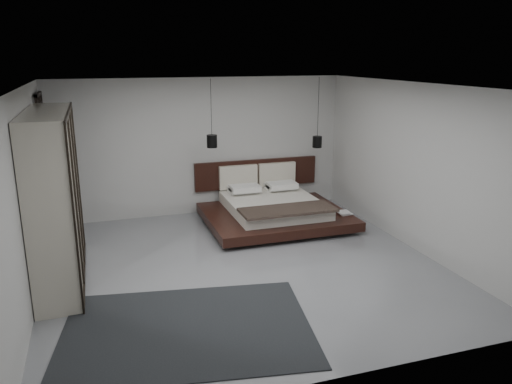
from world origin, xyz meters
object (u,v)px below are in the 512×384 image
object	(u,v)px
pendant_right	(317,142)
pendant_left	(212,141)
wardrobe	(55,198)
lattice_screen	(46,167)
rug	(187,329)
bed	(273,208)

from	to	relation	value
pendant_right	pendant_left	bearing A→B (deg)	-180.00
wardrobe	pendant_right	bearing A→B (deg)	20.74
lattice_screen	rug	xyz separation A→B (m)	(1.75, -4.02, -1.29)
bed	wardrobe	world-z (taller)	wardrobe
pendant_right	wardrobe	bearing A→B (deg)	-159.26
bed	wardrobe	xyz separation A→B (m)	(-3.87, -1.47, 0.96)
lattice_screen	bed	world-z (taller)	lattice_screen
wardrobe	rug	distance (m)	2.80
pendant_left	lattice_screen	bearing A→B (deg)	177.72
pendant_left	pendant_right	distance (m)	2.23
pendant_right	bed	bearing A→B (deg)	-159.32
lattice_screen	bed	size ratio (longest dim) A/B	0.96
wardrobe	bed	bearing A→B (deg)	20.76
wardrobe	pendant_left	bearing A→B (deg)	34.38
bed	pendant_right	distance (m)	1.70
rug	pendant_left	bearing A→B (deg)	72.12
bed	rug	xyz separation A→B (m)	(-2.37, -3.48, -0.28)
pendant_right	lattice_screen	bearing A→B (deg)	178.69
bed	pendant_right	world-z (taller)	pendant_right
lattice_screen	bed	bearing A→B (deg)	-7.46
lattice_screen	pendant_right	size ratio (longest dim) A/B	1.82
rug	pendant_right	bearing A→B (deg)	48.25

